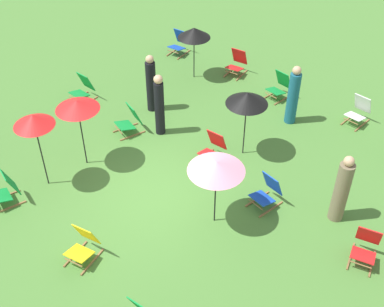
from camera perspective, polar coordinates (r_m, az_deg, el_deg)
The scene contains 21 objects.
ground_plane at distance 12.05m, azimuth -3.84°, elevation -4.53°, with size 40.00×40.00×0.00m, color #477A33.
deckchair_0 at distance 14.79m, azimuth 18.25°, elevation 4.56°, with size 0.51×0.78×0.83m.
deckchair_2 at distance 10.69m, azimuth -12.16°, elevation -10.03°, with size 0.64×0.85×0.83m.
deckchair_3 at distance 11.66m, azimuth 8.46°, elevation -4.32°, with size 0.58×0.82×0.83m.
deckchair_4 at distance 16.38m, azimuth 5.08°, elevation 10.10°, with size 0.60×0.83×0.83m.
deckchair_5 at distance 12.33m, azimuth -20.23°, elevation -3.89°, with size 0.65×0.86×0.83m.
deckchair_7 at distance 12.74m, azimuth 2.41°, elevation 0.60°, with size 0.54×0.80×0.83m.
deckchair_10 at distance 17.53m, azimuth -1.47°, elevation 12.32°, with size 0.58×0.82×0.83m.
deckchair_11 at distance 11.01m, azimuth 18.96°, elevation -9.89°, with size 0.68×0.87×0.83m.
deckchair_12 at distance 13.78m, azimuth -7.01°, elevation 3.70°, with size 0.66×0.86×0.83m.
deckchair_13 at distance 15.35m, azimuth -12.19°, elevation 7.14°, with size 0.50×0.77×0.83m.
deckchair_14 at distance 15.35m, azimuth 9.82°, elevation 7.46°, with size 0.55×0.80×0.83m.
umbrella_0 at distance 12.10m, azimuth -12.81°, elevation 5.35°, with size 1.05×1.05×1.88m.
umbrella_1 at distance 10.33m, azimuth 2.76°, elevation -1.47°, with size 1.21×1.21×1.70m.
umbrella_2 at distance 12.25m, azimuth 6.22°, elevation 6.19°, with size 1.04×1.04×1.84m.
umbrella_3 at distance 11.64m, azimuth -17.44°, elevation 3.58°, with size 0.92×0.92×2.02m.
umbrella_4 at distance 15.60m, azimuth 0.24°, elevation 13.44°, with size 1.00×1.00×1.68m.
person_0 at distance 14.38m, azimuth -4.63°, elevation 7.78°, with size 0.39×0.39×1.74m.
person_1 at distance 11.37m, azimuth 16.50°, elevation -3.99°, with size 0.46×0.46×1.76m.
person_2 at distance 13.39m, azimuth -3.70°, elevation 5.44°, with size 0.32×0.32×1.79m.
person_3 at distance 14.09m, azimuth 11.31°, elevation 6.36°, with size 0.43×0.43×1.75m.
Camera 1 is at (6.40, -5.89, 8.34)m, focal length 47.36 mm.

